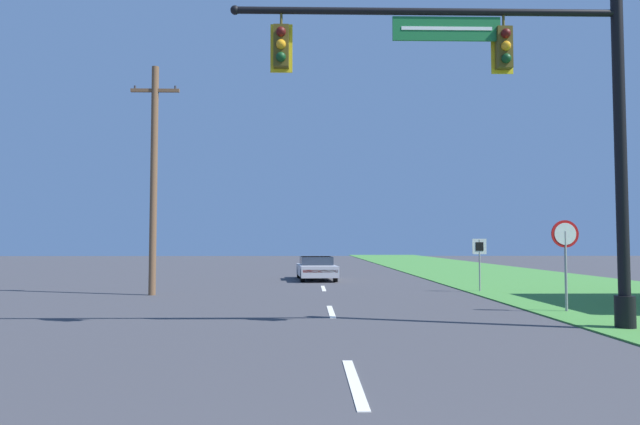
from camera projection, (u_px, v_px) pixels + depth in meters
grass_verge_right at (506, 276)px, 32.02m from camera, size 10.00×110.00×0.04m
road_center_line at (323, 288)px, 23.82m from camera, size 0.16×34.80×0.01m
signal_mast at (525, 111)px, 12.82m from camera, size 9.02×0.47×7.99m
car_ahead at (316, 268)px, 29.41m from camera, size 2.15×4.72×1.19m
stop_sign at (565, 245)px, 15.78m from camera, size 0.76×0.07×2.50m
route_sign_post at (479, 253)px, 22.23m from camera, size 0.55×0.06×2.03m
utility_pole_near at (154, 176)px, 21.08m from camera, size 1.80×0.26×8.49m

